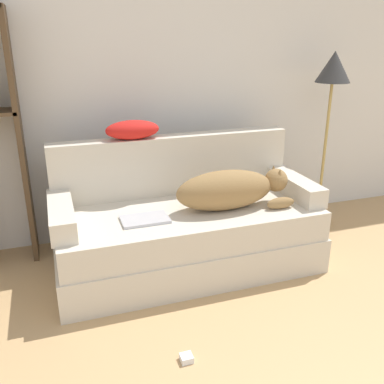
{
  "coord_description": "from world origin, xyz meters",
  "views": [
    {
      "loc": [
        -0.93,
        -0.29,
        1.58
      ],
      "look_at": [
        -0.09,
        2.19,
        0.6
      ],
      "focal_mm": 40.0,
      "sensor_mm": 36.0,
      "label": 1
    }
  ],
  "objects": [
    {
      "name": "couch_arm_left",
      "position": [
        -0.92,
        2.28,
        0.52
      ],
      "size": [
        0.15,
        0.63,
        0.14
      ],
      "color": "beige",
      "rests_on": "couch"
    },
    {
      "name": "dog",
      "position": [
        0.18,
        2.19,
        0.59
      ],
      "size": [
        0.81,
        0.29,
        0.27
      ],
      "color": "olive",
      "rests_on": "couch"
    },
    {
      "name": "couch",
      "position": [
        -0.09,
        2.29,
        0.22
      ],
      "size": [
        1.81,
        0.82,
        0.45
      ],
      "color": "beige",
      "rests_on": "ground_plane"
    },
    {
      "name": "couch_backrest",
      "position": [
        -0.09,
        2.62,
        0.67
      ],
      "size": [
        1.77,
        0.15,
        0.43
      ],
      "color": "beige",
      "rests_on": "couch"
    },
    {
      "name": "laptop",
      "position": [
        -0.41,
        2.17,
        0.46
      ],
      "size": [
        0.3,
        0.2,
        0.02
      ],
      "rotation": [
        0.0,
        0.0,
        -0.0
      ],
      "color": "#B7B7BC",
      "rests_on": "couch"
    },
    {
      "name": "couch_arm_right",
      "position": [
        0.74,
        2.28,
        0.52
      ],
      "size": [
        0.15,
        0.63,
        0.14
      ],
      "color": "beige",
      "rests_on": "couch"
    },
    {
      "name": "throw_pillow",
      "position": [
        -0.38,
        2.62,
        0.95
      ],
      "size": [
        0.38,
        0.19,
        0.13
      ],
      "color": "red",
      "rests_on": "couch_backrest"
    },
    {
      "name": "power_adapter",
      "position": [
        -0.4,
        1.38,
        0.02
      ],
      "size": [
        0.06,
        0.06,
        0.03
      ],
      "color": "white",
      "rests_on": "ground_plane"
    },
    {
      "name": "wall_back",
      "position": [
        0.0,
        3.01,
        1.35
      ],
      "size": [
        8.1,
        0.06,
        2.7
      ],
      "color": "silver",
      "rests_on": "ground_plane"
    },
    {
      "name": "floor_lamp",
      "position": [
        1.23,
        2.63,
        1.22
      ],
      "size": [
        0.27,
        0.27,
        1.45
      ],
      "color": "tan",
      "rests_on": "ground_plane"
    }
  ]
}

